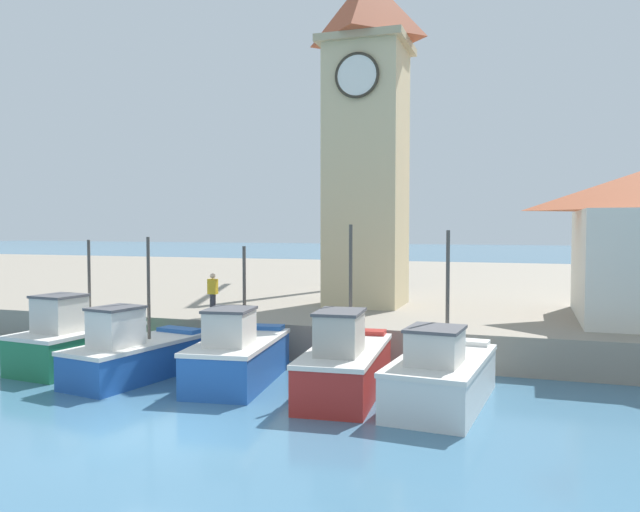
{
  "coord_description": "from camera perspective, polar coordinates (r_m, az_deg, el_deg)",
  "views": [
    {
      "loc": [
        7.9,
        -11.56,
        4.58
      ],
      "look_at": [
        0.72,
        10.08,
        3.5
      ],
      "focal_mm": 35.0,
      "sensor_mm": 36.0,
      "label": 1
    }
  ],
  "objects": [
    {
      "name": "ground_plane",
      "position": [
        14.73,
        -15.77,
        -15.51
      ],
      "size": [
        300.0,
        300.0,
        0.0
      ],
      "primitive_type": "plane",
      "color": "teal"
    },
    {
      "name": "fishing_boat_center",
      "position": [
        16.57,
        11.05,
        -10.69
      ],
      "size": [
        2.52,
        4.87,
        4.48
      ],
      "color": "silver",
      "rests_on": "ground"
    },
    {
      "name": "fishing_boat_far_left",
      "position": [
        21.88,
        -21.36,
        -7.35
      ],
      "size": [
        2.57,
        4.44,
        4.14
      ],
      "color": "#237A4C",
      "rests_on": "ground"
    },
    {
      "name": "quay_wharf",
      "position": [
        40.61,
        7.06,
        -2.91
      ],
      "size": [
        120.0,
        40.0,
        1.24
      ],
      "primitive_type": "cube",
      "color": "gray",
      "rests_on": "ground"
    },
    {
      "name": "port_crane_far",
      "position": [
        36.12,
        4.74,
        7.66
      ],
      "size": [
        5.51,
        10.24,
        16.57
      ],
      "color": "navy",
      "rests_on": "quay_wharf"
    },
    {
      "name": "fishing_boat_left_outer",
      "position": [
        19.74,
        -16.62,
        -8.58
      ],
      "size": [
        2.6,
        4.74,
        4.26
      ],
      "color": "#2356A8",
      "rests_on": "ground"
    },
    {
      "name": "dock_worker_near_tower",
      "position": [
        23.38,
        -9.78,
        -3.46
      ],
      "size": [
        0.34,
        0.22,
        1.62
      ],
      "color": "#33333D",
      "rests_on": "quay_wharf"
    },
    {
      "name": "clock_tower",
      "position": [
        26.83,
        4.3,
        11.28
      ],
      "size": [
        3.59,
        3.59,
        15.48
      ],
      "color": "beige",
      "rests_on": "quay_wharf"
    },
    {
      "name": "fishing_boat_left_inner",
      "position": [
        18.59,
        -7.5,
        -9.05
      ],
      "size": [
        2.54,
        4.71,
        3.99
      ],
      "color": "#2356A8",
      "rests_on": "ground"
    },
    {
      "name": "fishing_boat_mid_left",
      "position": [
        17.27,
        2.34,
        -9.87
      ],
      "size": [
        2.25,
        5.15,
        4.64
      ],
      "color": "#AD2823",
      "rests_on": "ground"
    }
  ]
}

